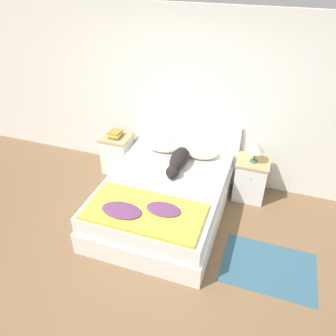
% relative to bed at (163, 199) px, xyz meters
% --- Properties ---
extents(ground_plane, '(16.00, 16.00, 0.00)m').
position_rel_bed_xyz_m(ground_plane, '(0.03, -1.00, -0.27)').
color(ground_plane, brown).
extents(wall_back, '(9.00, 0.06, 2.55)m').
position_rel_bed_xyz_m(wall_back, '(0.03, 1.13, 1.00)').
color(wall_back, white).
rests_on(wall_back, ground_plane).
extents(bed, '(1.59, 2.06, 0.55)m').
position_rel_bed_xyz_m(bed, '(0.00, 0.00, 0.00)').
color(bed, white).
rests_on(bed, ground_plane).
extents(headboard, '(1.67, 0.06, 0.98)m').
position_rel_bed_xyz_m(headboard, '(0.00, 1.05, 0.24)').
color(headboard, white).
rests_on(headboard, ground_plane).
extents(nightstand_left, '(0.46, 0.42, 0.63)m').
position_rel_bed_xyz_m(nightstand_left, '(-1.07, 0.79, 0.05)').
color(nightstand_left, white).
rests_on(nightstand_left, ground_plane).
extents(nightstand_right, '(0.46, 0.42, 0.63)m').
position_rel_bed_xyz_m(nightstand_right, '(1.07, 0.79, 0.05)').
color(nightstand_right, white).
rests_on(nightstand_right, ground_plane).
extents(pillow_left, '(0.55, 0.36, 0.14)m').
position_rel_bed_xyz_m(pillow_left, '(-0.29, 0.80, 0.35)').
color(pillow_left, beige).
rests_on(pillow_left, bed).
extents(pillow_right, '(0.55, 0.36, 0.14)m').
position_rel_bed_xyz_m(pillow_right, '(0.29, 0.80, 0.35)').
color(pillow_right, beige).
rests_on(pillow_right, bed).
extents(quilt, '(1.39, 0.71, 0.08)m').
position_rel_bed_xyz_m(quilt, '(-0.01, -0.63, 0.31)').
color(quilt, yellow).
rests_on(quilt, bed).
extents(dog, '(0.23, 0.77, 0.24)m').
position_rel_bed_xyz_m(dog, '(0.08, 0.40, 0.39)').
color(dog, black).
rests_on(dog, bed).
extents(book_stack, '(0.20, 0.24, 0.09)m').
position_rel_bed_xyz_m(book_stack, '(-1.08, 0.79, 0.41)').
color(book_stack, '#285689').
rests_on(book_stack, nightstand_left).
extents(table_lamp, '(0.23, 0.23, 0.32)m').
position_rel_bed_xyz_m(table_lamp, '(1.07, 0.77, 0.60)').
color(table_lamp, '#336B4C').
rests_on(table_lamp, nightstand_right).
extents(rug, '(1.08, 0.78, 0.00)m').
position_rel_bed_xyz_m(rug, '(1.49, -0.47, -0.27)').
color(rug, '#335B70').
rests_on(rug, ground_plane).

